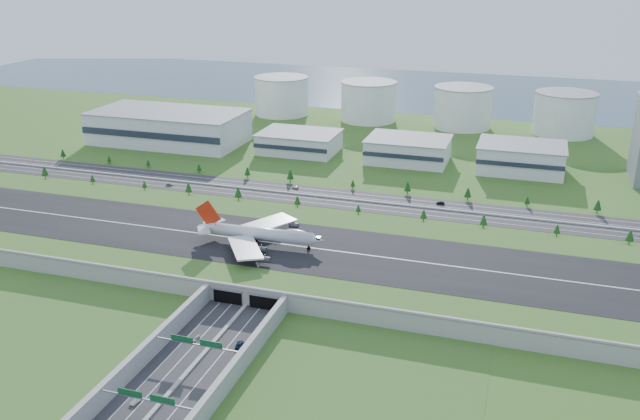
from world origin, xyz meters
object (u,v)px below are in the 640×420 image
(car_4, at_px, (169,185))
(car_7, at_px, (295,188))
(fuel_tank_a, at_px, (282,96))
(boeing_747, at_px, (260,233))
(car_5, at_px, (440,203))
(car_2, at_px, (240,344))
(car_0, at_px, (196,338))
(car_1, at_px, (136,401))

(car_4, distance_m, car_7, 83.49)
(fuel_tank_a, height_order, boeing_747, fuel_tank_a)
(car_5, bearing_deg, car_7, -101.96)
(car_2, bearing_deg, car_0, -8.83)
(car_2, bearing_deg, boeing_747, -84.91)
(car_0, height_order, car_2, car_2)
(car_0, relative_size, car_2, 0.77)
(car_4, xyz_separation_m, car_5, (175.74, 19.10, 0.04))
(car_7, bearing_deg, car_1, 14.13)
(car_1, relative_size, car_4, 1.02)
(car_4, distance_m, car_5, 176.78)
(boeing_747, height_order, car_2, boeing_747)
(car_1, xyz_separation_m, car_7, (-24.66, 229.12, -0.09))
(car_2, relative_size, car_5, 1.21)
(car_2, height_order, car_5, car_2)
(car_5, bearing_deg, fuel_tank_a, -149.95)
(fuel_tank_a, distance_m, car_1, 448.61)
(car_2, bearing_deg, car_4, -64.70)
(boeing_747, distance_m, car_2, 82.33)
(boeing_747, relative_size, car_5, 13.29)
(car_4, bearing_deg, car_5, -102.45)
(fuel_tank_a, distance_m, car_2, 412.59)
(fuel_tank_a, distance_m, car_7, 223.37)
(boeing_747, relative_size, car_2, 10.94)
(car_1, xyz_separation_m, car_2, (19.18, 43.23, 0.08))
(car_2, bearing_deg, car_1, 54.38)
(car_4, bearing_deg, car_1, -171.83)
(fuel_tank_a, bearing_deg, car_7, -67.01)
(fuel_tank_a, distance_m, car_0, 408.01)
(car_0, bearing_deg, boeing_747, 98.10)
(boeing_747, xyz_separation_m, car_1, (4.29, -121.07, -12.99))
(car_1, distance_m, car_5, 238.64)
(car_0, bearing_deg, fuel_tank_a, 110.42)
(car_5, xyz_separation_m, car_7, (-94.71, 0.99, -0.15))
(fuel_tank_a, height_order, car_1, fuel_tank_a)
(car_1, distance_m, car_7, 230.45)
(car_2, relative_size, car_7, 1.30)
(fuel_tank_a, xyz_separation_m, car_2, (130.85, -390.94, -16.53))
(car_1, bearing_deg, car_2, 76.51)
(car_5, bearing_deg, boeing_747, -46.13)
(fuel_tank_a, xyz_separation_m, car_4, (5.97, -225.14, -16.59))
(car_4, bearing_deg, boeing_747, -149.59)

